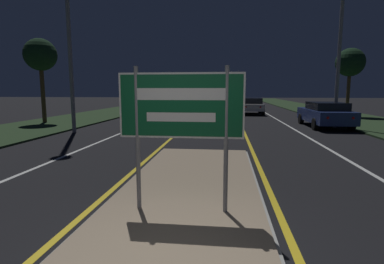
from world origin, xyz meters
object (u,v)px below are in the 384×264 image
(car_approaching_1, at_px, (197,101))
(car_approaching_0, at_px, (179,108))
(highway_sign, at_px, (181,112))
(car_receding_0, at_px, (325,114))
(streetlight_right_near, at_px, (342,9))
(car_receding_1, at_px, (251,105))

(car_approaching_1, bearing_deg, car_approaching_0, -88.77)
(highway_sign, bearing_deg, car_receding_0, 64.08)
(streetlight_right_near, height_order, car_approaching_1, streetlight_right_near)
(car_approaching_0, bearing_deg, car_approaching_1, 91.23)
(streetlight_right_near, bearing_deg, car_approaching_1, 115.93)
(car_receding_0, bearing_deg, streetlight_right_near, -27.32)
(car_receding_1, bearing_deg, streetlight_right_near, -67.04)
(highway_sign, distance_m, car_receding_1, 21.22)
(car_receding_0, relative_size, car_receding_1, 1.17)
(streetlight_right_near, height_order, car_receding_0, streetlight_right_near)
(streetlight_right_near, distance_m, car_receding_0, 5.43)
(car_receding_1, xyz_separation_m, car_approaching_1, (-5.60, 10.38, 0.01))
(highway_sign, height_order, streetlight_right_near, streetlight_right_near)
(highway_sign, distance_m, car_approaching_1, 31.54)
(car_approaching_0, relative_size, car_approaching_1, 0.90)
(highway_sign, relative_size, streetlight_right_near, 0.25)
(highway_sign, bearing_deg, car_receding_1, 82.47)
(streetlight_right_near, distance_m, car_approaching_1, 22.00)
(streetlight_right_near, height_order, car_receding_1, streetlight_right_near)
(car_receding_1, height_order, car_approaching_1, car_approaching_1)
(car_approaching_0, bearing_deg, highway_sign, -80.87)
(highway_sign, height_order, car_approaching_0, highway_sign)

